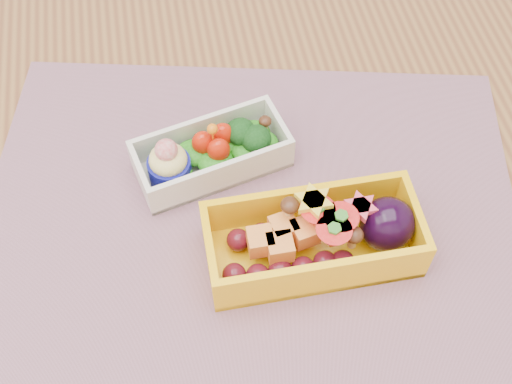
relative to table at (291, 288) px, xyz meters
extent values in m
cube|color=brown|center=(0.00, 0.00, 0.08)|extent=(1.20, 0.80, 0.04)
cube|color=gray|center=(-0.04, 0.03, 0.10)|extent=(0.59, 0.50, 0.00)
cube|color=silver|center=(-0.06, 0.10, 0.12)|extent=(0.16, 0.10, 0.04)
ellipsoid|color=green|center=(-0.06, 0.10, 0.12)|extent=(0.15, 0.09, 0.02)
cylinder|color=#131590|center=(-0.11, 0.09, 0.12)|extent=(0.04, 0.04, 0.03)
sphere|color=red|center=(-0.11, 0.09, 0.15)|extent=(0.02, 0.02, 0.02)
ellipsoid|color=red|center=(-0.07, 0.11, 0.13)|extent=(0.02, 0.02, 0.03)
ellipsoid|color=red|center=(-0.06, 0.10, 0.13)|extent=(0.02, 0.02, 0.03)
ellipsoid|color=red|center=(-0.05, 0.11, 0.13)|extent=(0.02, 0.02, 0.03)
sphere|color=orange|center=(-0.06, 0.10, 0.16)|extent=(0.01, 0.01, 0.01)
ellipsoid|color=black|center=(-0.03, 0.11, 0.13)|extent=(0.03, 0.03, 0.02)
ellipsoid|color=black|center=(-0.02, 0.10, 0.13)|extent=(0.03, 0.03, 0.02)
ellipsoid|color=#3F2111|center=(-0.01, 0.12, 0.14)|extent=(0.01, 0.01, 0.01)
cube|color=yellow|center=(0.01, -0.01, 0.13)|extent=(0.19, 0.09, 0.05)
ellipsoid|color=#510F1B|center=(-0.03, -0.02, 0.12)|extent=(0.10, 0.05, 0.02)
cube|color=orange|center=(-0.02, -0.01, 0.14)|extent=(0.05, 0.04, 0.02)
cone|color=red|center=(0.02, 0.00, 0.14)|extent=(0.03, 0.03, 0.03)
cone|color=red|center=(0.03, -0.01, 0.14)|extent=(0.03, 0.03, 0.03)
cone|color=red|center=(0.03, -0.03, 0.14)|extent=(0.03, 0.03, 0.03)
cylinder|color=yellow|center=(0.01, 0.00, 0.16)|extent=(0.04, 0.04, 0.01)
cylinder|color=#E53F5B|center=(0.05, -0.01, 0.16)|extent=(0.03, 0.03, 0.01)
ellipsoid|color=#3F2111|center=(-0.01, 0.01, 0.14)|extent=(0.02, 0.02, 0.01)
ellipsoid|color=#3F2111|center=(0.04, -0.03, 0.14)|extent=(0.02, 0.02, 0.01)
ellipsoid|color=black|center=(0.08, -0.01, 0.13)|extent=(0.05, 0.05, 0.05)
camera|label=1|loc=(-0.09, -0.29, 0.64)|focal=46.31mm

